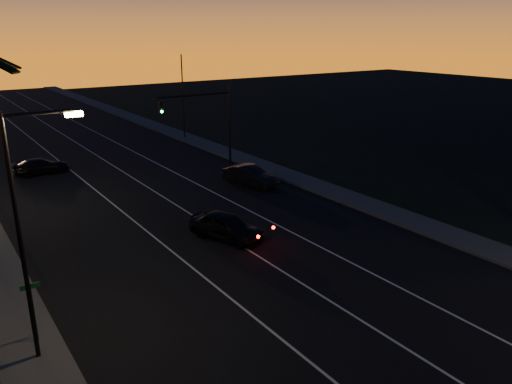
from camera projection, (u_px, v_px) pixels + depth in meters
road at (186, 217)px, 31.87m from camera, size 20.00×170.00×0.01m
sidewalk_right at (318, 186)px, 37.88m from camera, size 2.40×170.00×0.16m
lane_stripe_left at (142, 227)px, 30.25m from camera, size 0.12×160.00×0.01m
lane_stripe_mid at (193, 215)px, 32.14m from camera, size 0.12×160.00×0.01m
lane_stripe_right at (239, 205)px, 34.02m from camera, size 0.12×160.00×0.01m
streetlight_left_near at (27, 221)px, 16.63m from camera, size 2.55×0.26×9.00m
street_sign at (33, 306)px, 18.49m from camera, size 0.70×0.06×2.60m
signal_mast at (206, 112)px, 42.07m from camera, size 7.10×0.41×7.00m
far_pole_right at (183, 97)px, 53.66m from camera, size 0.14×0.14×9.00m
lead_car at (226, 226)px, 28.36m from camera, size 3.50×5.29×1.53m
right_car at (250, 176)px, 38.22m from camera, size 2.68×4.82×1.51m
cross_car at (41, 166)px, 41.34m from camera, size 4.49×1.93×1.29m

